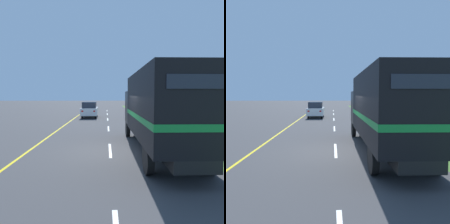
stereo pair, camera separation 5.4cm
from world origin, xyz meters
TOP-DOWN VIEW (x-y plane):
  - ground_plane at (0.00, 0.00)m, footprint 200.00×200.00m
  - edge_line_yellow at (-3.70, 15.00)m, footprint 0.12×59.24m
  - centre_dash_near at (0.00, 0.28)m, footprint 0.12×2.60m
  - centre_dash_mid_a at (0.00, 6.88)m, footprint 0.12×2.60m
  - centre_dash_mid_b at (0.00, 13.48)m, footprint 0.12×2.60m
  - centre_dash_far at (0.00, 20.08)m, footprint 0.12×2.60m
  - centre_dash_farthest at (0.00, 26.68)m, footprint 0.12×2.60m
  - horse_trailer_truck at (2.15, -0.26)m, footprint 2.33×8.69m
  - lead_car_white at (-2.06, 15.56)m, footprint 1.80×4.22m
  - highway_sign at (5.77, 8.98)m, footprint 2.40×0.09m
  - roadside_tree_near at (11.72, 13.90)m, footprint 2.94×2.94m
  - roadside_tree_mid at (10.41, 23.50)m, footprint 3.37×3.37m
  - roadside_tree_far at (10.27, 29.33)m, footprint 3.61×3.61m

SIDE VIEW (x-z plane):
  - ground_plane at x=0.00m, z-range 0.00..0.00m
  - edge_line_yellow at x=-3.70m, z-range 0.00..0.01m
  - centre_dash_near at x=0.00m, z-range 0.00..0.01m
  - centre_dash_mid_a at x=0.00m, z-range 0.00..0.01m
  - centre_dash_mid_b at x=0.00m, z-range 0.00..0.01m
  - centre_dash_far at x=0.00m, z-range 0.00..0.01m
  - centre_dash_farthest at x=0.00m, z-range 0.00..0.01m
  - lead_car_white at x=-2.06m, z-range 0.02..1.81m
  - highway_sign at x=5.77m, z-range 0.33..2.90m
  - horse_trailer_truck at x=2.15m, z-range 0.22..3.66m
  - roadside_tree_mid at x=10.41m, z-range 0.68..5.43m
  - roadside_tree_far at x=10.27m, z-range 0.64..5.54m
  - roadside_tree_near at x=11.72m, z-range 0.87..5.59m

